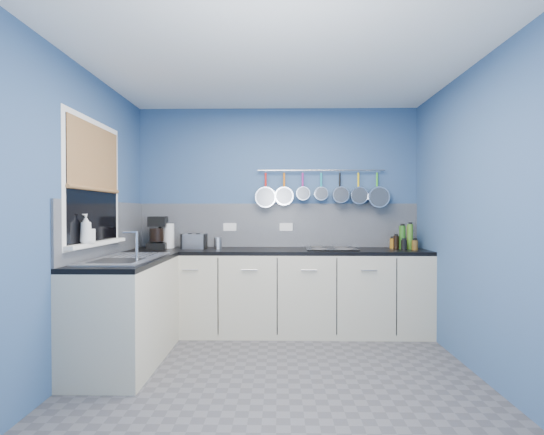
{
  "coord_description": "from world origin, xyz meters",
  "views": [
    {
      "loc": [
        0.02,
        -3.04,
        1.3
      ],
      "look_at": [
        -0.05,
        0.75,
        1.25
      ],
      "focal_mm": 25.89,
      "sensor_mm": 36.0,
      "label": 1
    }
  ],
  "objects_px": {
    "paper_towel": "(169,236)",
    "coffee_maker": "(157,233)",
    "canister": "(218,243)",
    "toaster": "(194,241)",
    "hob": "(331,249)",
    "soap_bottle_b": "(88,233)",
    "soap_bottle_a": "(86,229)"
  },
  "relations": [
    {
      "from": "soap_bottle_a",
      "to": "toaster",
      "type": "bearing_deg",
      "value": 62.4
    },
    {
      "from": "soap_bottle_a",
      "to": "paper_towel",
      "type": "bearing_deg",
      "value": 75.77
    },
    {
      "from": "toaster",
      "to": "canister",
      "type": "relative_size",
      "value": 2.03
    },
    {
      "from": "paper_towel",
      "to": "toaster",
      "type": "height_order",
      "value": "paper_towel"
    },
    {
      "from": "soap_bottle_b",
      "to": "canister",
      "type": "distance_m",
      "value": 1.45
    },
    {
      "from": "soap_bottle_b",
      "to": "soap_bottle_a",
      "type": "bearing_deg",
      "value": -90.0
    },
    {
      "from": "coffee_maker",
      "to": "canister",
      "type": "distance_m",
      "value": 0.67
    },
    {
      "from": "soap_bottle_a",
      "to": "coffee_maker",
      "type": "bearing_deg",
      "value": 79.51
    },
    {
      "from": "soap_bottle_b",
      "to": "coffee_maker",
      "type": "relative_size",
      "value": 0.49
    },
    {
      "from": "soap_bottle_b",
      "to": "toaster",
      "type": "relative_size",
      "value": 0.68
    },
    {
      "from": "paper_towel",
      "to": "coffee_maker",
      "type": "distance_m",
      "value": 0.14
    },
    {
      "from": "paper_towel",
      "to": "hob",
      "type": "relative_size",
      "value": 0.5
    },
    {
      "from": "toaster",
      "to": "hob",
      "type": "height_order",
      "value": "toaster"
    },
    {
      "from": "soap_bottle_b",
      "to": "hob",
      "type": "distance_m",
      "value": 2.4
    },
    {
      "from": "coffee_maker",
      "to": "hob",
      "type": "relative_size",
      "value": 0.65
    },
    {
      "from": "soap_bottle_a",
      "to": "soap_bottle_b",
      "type": "bearing_deg",
      "value": 90.0
    },
    {
      "from": "toaster",
      "to": "soap_bottle_a",
      "type": "bearing_deg",
      "value": -110.38
    },
    {
      "from": "soap_bottle_a",
      "to": "paper_towel",
      "type": "height_order",
      "value": "soap_bottle_a"
    },
    {
      "from": "toaster",
      "to": "canister",
      "type": "distance_m",
      "value": 0.26
    },
    {
      "from": "toaster",
      "to": "hob",
      "type": "xyz_separation_m",
      "value": [
        1.49,
        -0.02,
        -0.08
      ]
    },
    {
      "from": "canister",
      "to": "toaster",
      "type": "bearing_deg",
      "value": 179.6
    },
    {
      "from": "toaster",
      "to": "soap_bottle_b",
      "type": "bearing_deg",
      "value": -111.15
    },
    {
      "from": "soap_bottle_b",
      "to": "coffee_maker",
      "type": "distance_m",
      "value": 1.14
    },
    {
      "from": "hob",
      "to": "soap_bottle_b",
      "type": "bearing_deg",
      "value": -152.14
    },
    {
      "from": "coffee_maker",
      "to": "canister",
      "type": "relative_size",
      "value": 2.84
    },
    {
      "from": "paper_towel",
      "to": "canister",
      "type": "height_order",
      "value": "paper_towel"
    },
    {
      "from": "hob",
      "to": "toaster",
      "type": "bearing_deg",
      "value": 179.08
    },
    {
      "from": "soap_bottle_b",
      "to": "toaster",
      "type": "xyz_separation_m",
      "value": [
        0.61,
        1.14,
        -0.15
      ]
    },
    {
      "from": "paper_towel",
      "to": "soap_bottle_b",
      "type": "bearing_deg",
      "value": -104.65
    },
    {
      "from": "soap_bottle_a",
      "to": "coffee_maker",
      "type": "height_order",
      "value": "soap_bottle_a"
    },
    {
      "from": "paper_towel",
      "to": "toaster",
      "type": "bearing_deg",
      "value": -12.19
    },
    {
      "from": "toaster",
      "to": "canister",
      "type": "xyz_separation_m",
      "value": [
        0.26,
        -0.0,
        -0.02
      ]
    }
  ]
}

